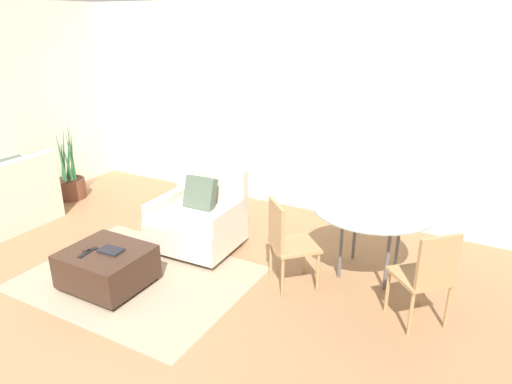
% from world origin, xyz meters
% --- Properties ---
extents(ground_plane, '(20.00, 20.00, 0.00)m').
position_xyz_m(ground_plane, '(0.00, 0.00, 0.00)').
color(ground_plane, '#936B47').
extents(wall_back, '(12.00, 0.06, 2.75)m').
position_xyz_m(wall_back, '(0.00, 3.63, 1.38)').
color(wall_back, silver).
rests_on(wall_back, ground_plane).
extents(area_rug, '(2.23, 1.69, 0.01)m').
position_xyz_m(area_rug, '(-0.32, 1.07, 0.00)').
color(area_rug, gray).
rests_on(area_rug, ground_plane).
extents(armchair, '(0.94, 0.85, 0.90)m').
position_xyz_m(armchair, '(-0.16, 1.96, 0.35)').
color(armchair, beige).
rests_on(armchair, ground_plane).
extents(ottoman, '(0.78, 0.69, 0.39)m').
position_xyz_m(ottoman, '(-0.47, 0.84, 0.21)').
color(ottoman, '#382319').
rests_on(ottoman, ground_plane).
extents(book_stack, '(0.24, 0.17, 0.02)m').
position_xyz_m(book_stack, '(-0.41, 0.85, 0.40)').
color(book_stack, black).
rests_on(book_stack, ottoman).
extents(tv_remote_primary, '(0.06, 0.16, 0.01)m').
position_xyz_m(tv_remote_primary, '(-0.59, 0.69, 0.39)').
color(tv_remote_primary, black).
rests_on(tv_remote_primary, ottoman).
extents(tv_remote_secondary, '(0.09, 0.15, 0.01)m').
position_xyz_m(tv_remote_secondary, '(-0.61, 0.77, 0.39)').
color(tv_remote_secondary, black).
rests_on(tv_remote_secondary, ottoman).
extents(potted_plant, '(0.43, 0.43, 1.14)m').
position_xyz_m(potted_plant, '(-2.76, 2.33, 0.24)').
color(potted_plant, brown).
rests_on(potted_plant, ground_plane).
extents(dining_table, '(1.20, 1.20, 0.73)m').
position_xyz_m(dining_table, '(1.72, 2.33, 0.66)').
color(dining_table, '#8C9E99').
rests_on(dining_table, ground_plane).
extents(dining_chair_near_left, '(0.59, 0.59, 0.90)m').
position_xyz_m(dining_chair_near_left, '(1.07, 1.67, 0.52)').
color(dining_chair_near_left, tan).
rests_on(dining_chair_near_left, ground_plane).
extents(dining_chair_near_right, '(0.59, 0.59, 0.90)m').
position_xyz_m(dining_chair_near_right, '(2.37, 1.67, 0.52)').
color(dining_chair_near_right, tan).
rests_on(dining_chair_near_right, ground_plane).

